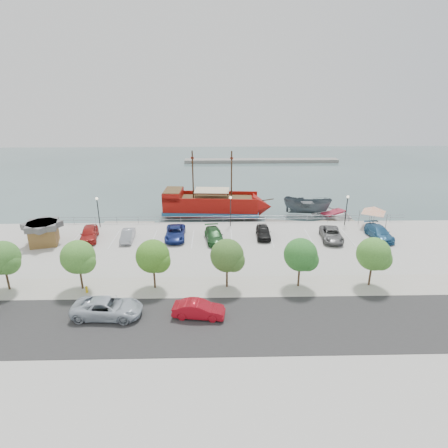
{
  "coord_description": "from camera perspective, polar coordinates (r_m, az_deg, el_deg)",
  "views": [
    {
      "loc": [
        -2.03,
        -41.95,
        18.81
      ],
      "look_at": [
        -1.0,
        2.0,
        2.0
      ],
      "focal_mm": 30.0,
      "sensor_mm": 36.0,
      "label": 1
    }
  ],
  "objects": [
    {
      "name": "street_sedan",
      "position": [
        32.56,
        -3.87,
        -12.86
      ],
      "size": [
        4.59,
        2.11,
        1.46
      ],
      "primitive_type": "imported",
      "rotation": [
        0.0,
        0.0,
        1.44
      ],
      "color": "#B50F1D",
      "rests_on": "street"
    },
    {
      "name": "parked_car_c",
      "position": [
        48.01,
        -7.44,
        -1.37
      ],
      "size": [
        2.67,
        5.41,
        1.48
      ],
      "primitive_type": "imported",
      "rotation": [
        0.0,
        0.0,
        0.04
      ],
      "color": "navy",
      "rests_on": "land_slab"
    },
    {
      "name": "seawall_railing",
      "position": [
        53.04,
        0.93,
        0.76
      ],
      "size": [
        50.0,
        0.06,
        1.0
      ],
      "color": "gray",
      "rests_on": "land_slab"
    },
    {
      "name": "shed",
      "position": [
        50.78,
        -25.8,
        -1.18
      ],
      "size": [
        4.19,
        4.19,
        2.83
      ],
      "rotation": [
        0.0,
        0.0,
        0.25
      ],
      "color": "brown",
      "rests_on": "land_slab"
    },
    {
      "name": "tree_d",
      "position": [
        35.47,
        0.7,
        -5.01
      ],
      "size": [
        3.3,
        3.2,
        5.0
      ],
      "color": "#473321",
      "rests_on": "sidewalk"
    },
    {
      "name": "ground",
      "position": [
        46.43,
        1.3,
        -4.33
      ],
      "size": [
        160.0,
        160.0,
        0.0
      ],
      "primitive_type": "plane",
      "color": "#3D5454"
    },
    {
      "name": "parked_car_d",
      "position": [
        46.9,
        -1.5,
        -1.75
      ],
      "size": [
        2.8,
        5.3,
        1.47
      ],
      "primitive_type": "imported",
      "rotation": [
        0.0,
        0.0,
        0.15
      ],
      "color": "#235727",
      "rests_on": "land_slab"
    },
    {
      "name": "patrol_boat",
      "position": [
        59.65,
        12.51,
        2.46
      ],
      "size": [
        7.84,
        4.97,
        2.84
      ],
      "primitive_type": "imported",
      "rotation": [
        0.0,
        0.0,
        1.25
      ],
      "color": "#4B555C",
      "rests_on": "ground"
    },
    {
      "name": "dock_east",
      "position": [
        57.35,
        15.97,
        0.1
      ],
      "size": [
        7.68,
        4.24,
        0.42
      ],
      "primitive_type": "cube",
      "rotation": [
        0.0,
        0.0,
        0.31
      ],
      "color": "gray",
      "rests_on": "ground"
    },
    {
      "name": "tree_f",
      "position": [
        38.56,
        22.04,
        -4.43
      ],
      "size": [
        3.3,
        3.2,
        5.0
      ],
      "color": "#473321",
      "rests_on": "sidewalk"
    },
    {
      "name": "parked_car_a",
      "position": [
        50.19,
        -19.87,
        -1.36
      ],
      "size": [
        2.86,
        5.21,
        1.68
      ],
      "primitive_type": "imported",
      "rotation": [
        0.0,
        0.0,
        0.19
      ],
      "color": "#A61F1B",
      "rests_on": "land_slab"
    },
    {
      "name": "dock_west",
      "position": [
        56.24,
        -14.37,
        -0.15
      ],
      "size": [
        7.44,
        2.36,
        0.42
      ],
      "primitive_type": "cube",
      "rotation": [
        0.0,
        0.0,
        -0.04
      ],
      "color": "gray",
      "rests_on": "ground"
    },
    {
      "name": "land_slab",
      "position": [
        28.63,
        3.32,
        -21.8
      ],
      "size": [
        100.0,
        58.0,
        1.2
      ],
      "primitive_type": "cube",
      "color": "#B4B2AA",
      "rests_on": "ground"
    },
    {
      "name": "pirate_ship",
      "position": [
        58.05,
        -0.78,
        2.84
      ],
      "size": [
        17.11,
        5.73,
        10.7
      ],
      "rotation": [
        0.0,
        0.0,
        -0.07
      ],
      "color": "#940E09",
      "rests_on": "ground"
    },
    {
      "name": "street_van",
      "position": [
        34.01,
        -17.33,
        -12.08
      ],
      "size": [
        6.05,
        3.06,
        1.64
      ],
      "primitive_type": "imported",
      "rotation": [
        0.0,
        0.0,
        1.51
      ],
      "color": "silver",
      "rests_on": "street"
    },
    {
      "name": "tree_a",
      "position": [
        40.61,
        -30.53,
        -4.62
      ],
      "size": [
        3.3,
        3.2,
        5.0
      ],
      "color": "#473321",
      "rests_on": "sidewalk"
    },
    {
      "name": "sidewalk",
      "position": [
        37.12,
        2.01,
        -9.51
      ],
      "size": [
        100.0,
        4.0,
        0.05
      ],
      "primitive_type": "cube",
      "color": "#A9A191",
      "rests_on": "land_slab"
    },
    {
      "name": "far_shore",
      "position": [
        99.6,
        5.7,
        9.59
      ],
      "size": [
        40.0,
        3.0,
        0.8
      ],
      "primitive_type": "cube",
      "color": "gray",
      "rests_on": "ground"
    },
    {
      "name": "speedboat",
      "position": [
        59.64,
        16.33,
        1.36
      ],
      "size": [
        7.72,
        8.25,
        1.39
      ],
      "primitive_type": "imported",
      "rotation": [
        0.0,
        0.0,
        0.59
      ],
      "color": "white",
      "rests_on": "ground"
    },
    {
      "name": "lamp_post_left",
      "position": [
        53.42,
        -18.69,
        2.51
      ],
      "size": [
        0.36,
        0.36,
        4.28
      ],
      "color": "black",
      "rests_on": "land_slab"
    },
    {
      "name": "tree_b",
      "position": [
        37.69,
        -21.17,
        -4.89
      ],
      "size": [
        3.3,
        3.2,
        5.0
      ],
      "color": "#473321",
      "rests_on": "sidewalk"
    },
    {
      "name": "parked_car_g",
      "position": [
        49.13,
        16.05,
        -1.53
      ],
      "size": [
        2.95,
        5.46,
        1.45
      ],
      "primitive_type": "imported",
      "rotation": [
        0.0,
        0.0,
        -0.11
      ],
      "color": "slate",
      "rests_on": "land_slab"
    },
    {
      "name": "fire_hydrant",
      "position": [
        38.21,
        -20.2,
        -9.31
      ],
      "size": [
        0.25,
        0.25,
        0.72
      ],
      "rotation": [
        0.0,
        0.0,
        -0.01
      ],
      "color": "gold",
      "rests_on": "sidewalk"
    },
    {
      "name": "lamp_post_mid",
      "position": [
        51.02,
        1.0,
        2.8
      ],
      "size": [
        0.36,
        0.36,
        4.28
      ],
      "color": "black",
      "rests_on": "land_slab"
    },
    {
      "name": "canopy_tent",
      "position": [
        54.64,
        21.95,
        2.48
      ],
      "size": [
        4.98,
        4.98,
        3.38
      ],
      "rotation": [
        0.0,
        0.0,
        0.27
      ],
      "color": "slate",
      "rests_on": "land_slab"
    },
    {
      "name": "parked_car_e",
      "position": [
        48.24,
        6.01,
        -1.19
      ],
      "size": [
        1.91,
        4.41,
        1.48
      ],
      "primitive_type": "imported",
      "rotation": [
        0.0,
        0.0,
        -0.04
      ],
      "color": "black",
      "rests_on": "land_slab"
    },
    {
      "name": "parked_car_b",
      "position": [
        48.58,
        -14.48,
        -1.7
      ],
      "size": [
        1.61,
        4.12,
        1.34
      ],
      "primitive_type": "imported",
      "rotation": [
        0.0,
        0.0,
        0.05
      ],
      "color": "#979AA3",
      "rests_on": "land_slab"
    },
    {
      "name": "lamp_post_right",
      "position": [
        54.07,
        18.22,
        2.79
      ],
      "size": [
        0.36,
        0.36,
        4.28
      ],
      "color": "black",
      "rests_on": "land_slab"
    },
    {
      "name": "tree_e",
      "position": [
        36.38,
        11.83,
        -4.79
      ],
      "size": [
        3.3,
        3.2,
        5.0
      ],
      "color": "#473321",
      "rests_on": "sidewalk"
    },
    {
      "name": "parked_car_h",
      "position": [
        51.59,
        22.57,
        -1.23
      ],
      "size": [
        2.51,
        5.42,
        1.53
      ],
      "primitive_type": "imported",
      "rotation": [
        0.0,
        0.0,
        0.07
      ],
      "color": "#29608D",
      "rests_on": "land_slab"
    },
    {
      "name": "dock_mid",
      "position": [
        55.8,
        9.74,
        0.03
      ],
      "size": [
        7.05,
        3.51,
        0.39
      ],
      "primitive_type": "cube",
      "rotation": [
        0.0,
        0.0,
        -0.24
      ],
      "color": "slate",
      "rests_on": "ground"
    },
    {
      "name": "tree_c",
      "position": [
        35.92,
        -10.58,
        -5.04
      ],
      "size": [
        3.3,
        3.2,
        5.0
      ],
      "color": "#473321",
      "rests_on": "sidewalk"
    },
    {
      "name": "street",
      "position": [
        32.1,
        2.63,
        -14.94
      ],
      "size": [
        100.0,
        8.0,
        0.04
      ],
      "primitive_type": "cube",
      "color": "#2A2A2A",
      "rests_on": "land_slab"
    }
  ]
}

